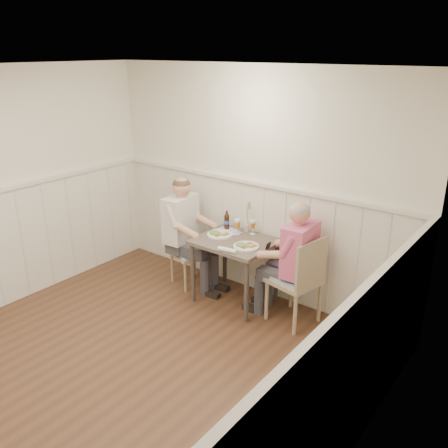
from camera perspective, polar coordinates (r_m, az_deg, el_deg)
name	(u,v)px	position (r m, az deg, el deg)	size (l,w,h in m)	color
ground_plane	(108,382)	(4.49, -13.82, -18.01)	(4.50, 4.50, 0.00)	#4B2E1E
room_shell	(91,219)	(3.75, -15.75, 0.55)	(4.04, 4.54, 2.60)	white
wainscot	(159,283)	(4.49, -7.77, -7.04)	(4.00, 4.49, 1.34)	white
dining_table	(235,249)	(5.28, 1.32, -3.03)	(0.84, 0.70, 0.75)	brown
chair_right	(299,278)	(4.96, 9.01, -6.38)	(0.54, 0.54, 0.97)	#9E7E66
chair_left	(188,249)	(5.80, -4.40, -3.07)	(0.48, 0.48, 0.80)	#9E7E66
man_in_pink	(295,272)	(4.98, 8.52, -5.74)	(0.63, 0.44, 1.35)	#3F3F47
diner_cream	(184,240)	(5.71, -4.83, -1.96)	(0.66, 0.46, 1.37)	#3F3F47
plate_man	(245,245)	(5.05, 2.58, -2.56)	(0.28, 0.28, 0.07)	white
plate_diner	(218,233)	(5.36, -0.70, -1.15)	(0.28, 0.28, 0.07)	white
beer_glass_a	(253,225)	(5.37, 3.47, -0.10)	(0.07, 0.07, 0.17)	silver
beer_glass_b	(237,224)	(5.36, 1.63, -0.03)	(0.07, 0.07, 0.18)	silver
beer_bottle	(227,221)	(5.53, 0.33, 0.39)	(0.06, 0.06, 0.22)	black
rolled_napkin	(227,250)	(4.93, 0.39, -3.14)	(0.21, 0.08, 0.05)	white
grass_vase	(247,217)	(5.43, 2.74, 0.82)	(0.04, 0.04, 0.39)	silver
gingham_mat	(227,231)	(5.48, 0.40, -0.89)	(0.34, 0.30, 0.01)	#5E80B5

